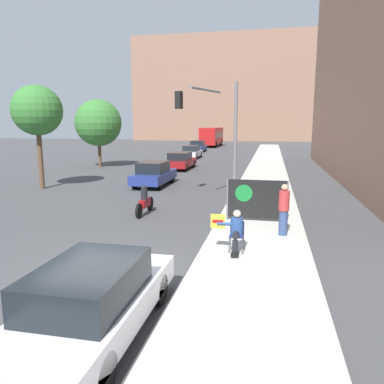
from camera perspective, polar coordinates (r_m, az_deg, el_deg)
ground_plane at (r=9.60m, az=-12.93°, el=-12.83°), size 160.00×160.00×0.00m
sidewalk_curb at (r=23.27m, az=10.93°, el=1.09°), size 3.14×90.00×0.15m
building_backdrop_far at (r=90.40m, az=8.47°, el=15.21°), size 52.00×12.00×23.21m
seated_protester at (r=10.64m, az=6.66°, el=-5.77°), size 0.94×0.77×1.21m
jogger_on_sidewalk at (r=12.50m, az=13.81°, el=-2.58°), size 0.34×0.34×1.69m
protest_banner at (r=14.10m, az=9.79°, el=-1.11°), size 2.26×0.06×1.56m
traffic_light_pole at (r=18.02m, az=3.16°, el=10.71°), size 3.16×2.92×5.47m
parked_car_curbside at (r=7.02m, az=-14.94°, el=-15.64°), size 1.75×4.44×1.39m
car_on_road_nearest at (r=23.04m, az=-5.82°, el=2.80°), size 1.77×4.35×1.48m
car_on_road_midblock at (r=31.48m, az=-1.79°, el=4.81°), size 1.83×4.74×1.42m
car_on_road_distant at (r=41.46m, az=-0.09°, el=6.13°), size 1.74×4.25×1.41m
car_on_road_far_lane at (r=50.98m, az=0.88°, el=6.98°), size 1.77×4.80×1.54m
city_bus_on_road at (r=63.63m, az=3.03°, el=8.56°), size 2.57×10.04×3.11m
motorcycle_on_road at (r=15.76m, az=-7.24°, el=-1.47°), size 0.28×2.04×1.23m
street_tree_near_curb at (r=23.32m, az=-22.55°, el=11.34°), size 2.83×2.83×5.91m
street_tree_midblock at (r=33.88m, az=-14.09°, el=10.17°), size 4.01×4.01×5.83m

